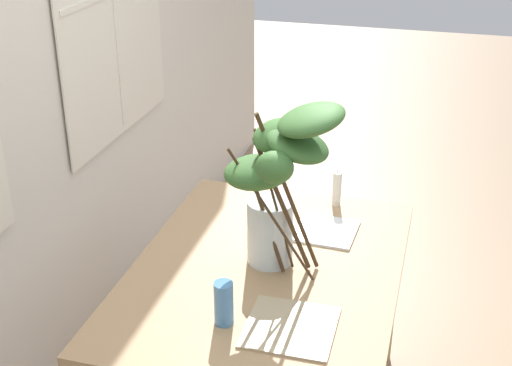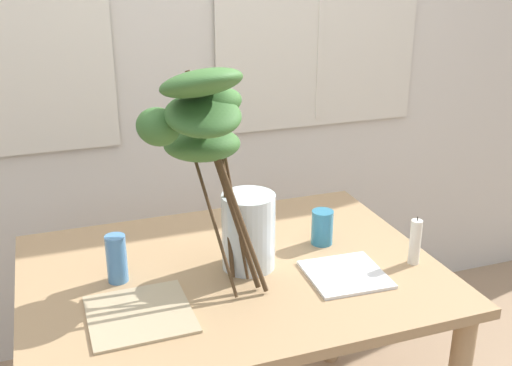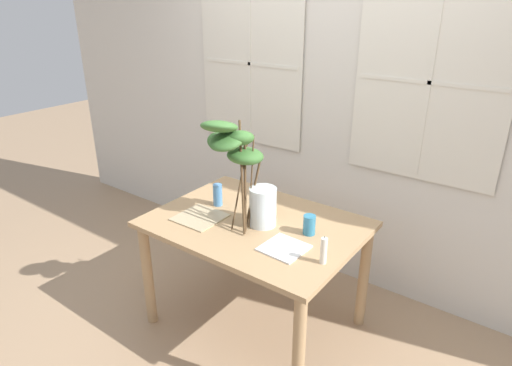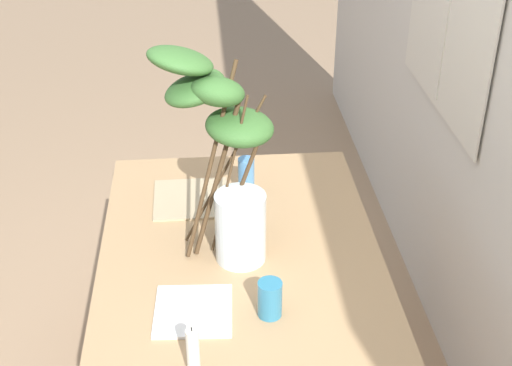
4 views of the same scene
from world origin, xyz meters
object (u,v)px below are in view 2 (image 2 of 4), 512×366
Objects in this scene: dining_table at (232,301)px; vase_with_branches at (219,166)px; pillar_candle at (415,242)px; drinking_glass_blue_right at (322,227)px; drinking_glass_blue_left at (117,259)px; plate_square_right at (345,274)px; plate_square_left at (140,314)px.

vase_with_branches is (-0.05, -0.05, 0.47)m from dining_table.
dining_table is 0.60m from pillar_candle.
drinking_glass_blue_left is at bearing -178.16° from drinking_glass_blue_right.
drinking_glass_blue_right reaches higher than plate_square_right.
drinking_glass_blue_left is at bearing 167.23° from pillar_candle.
drinking_glass_blue_left is 1.26× the size of drinking_glass_blue_right.
drinking_glass_blue_left reaches higher than dining_table.
dining_table is 7.98× the size of pillar_candle.
plate_square_right is 1.44× the size of pillar_candle.
pillar_candle is at bearing -12.77° from drinking_glass_blue_left.
drinking_glass_blue_left reaches higher than drinking_glass_blue_right.
pillar_candle reaches higher than drinking_glass_blue_right.
plate_square_left is (0.03, -0.21, -0.07)m from drinking_glass_blue_left.
drinking_glass_blue_right is at bearing 16.72° from vase_with_branches.
pillar_candle reaches higher than plate_square_left.
drinking_glass_blue_left is 0.64× the size of plate_square_right.
drinking_glass_blue_right reaches higher than plate_square_left.
vase_with_branches reaches higher than plate_square_left.
vase_with_branches is at bearing 23.14° from plate_square_left.
drinking_glass_blue_left reaches higher than plate_square_right.
vase_with_branches is 0.46m from plate_square_left.
plate_square_left is 1.20× the size of plate_square_right.
drinking_glass_blue_left reaches higher than plate_square_left.
pillar_candle is (0.86, 0.01, 0.07)m from plate_square_left.
dining_table is 5.53× the size of plate_square_right.
plate_square_right is (-0.03, -0.23, -0.05)m from drinking_glass_blue_right.
vase_with_branches reaches higher than plate_square_right.
plate_square_left is at bearing -179.62° from pillar_candle.
plate_square_left is (-0.65, -0.23, -0.05)m from drinking_glass_blue_right.
dining_table is at bearing 164.15° from pillar_candle.
dining_table is 0.37m from plate_square_right.
drinking_glass_blue_right is at bearing 19.41° from plate_square_left.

